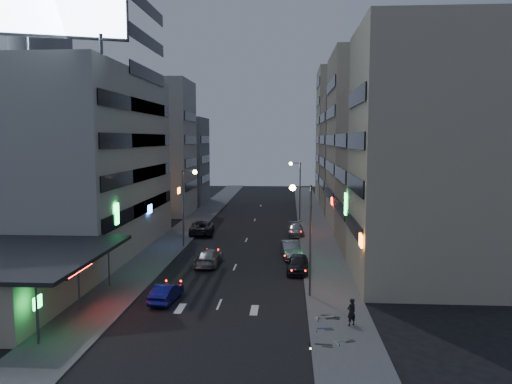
# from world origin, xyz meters

# --- Properties ---
(ground) EXTENTS (180.00, 180.00, 0.00)m
(ground) POSITION_xyz_m (0.00, 0.00, 0.00)
(ground) COLOR black
(ground) RESTS_ON ground
(sidewalk_left) EXTENTS (4.00, 120.00, 0.12)m
(sidewalk_left) POSITION_xyz_m (-8.00, 30.00, 0.06)
(sidewalk_left) COLOR #4C4C4F
(sidewalk_left) RESTS_ON ground
(sidewalk_right) EXTENTS (4.00, 120.00, 0.12)m
(sidewalk_right) POSITION_xyz_m (8.00, 30.00, 0.06)
(sidewalk_right) COLOR #4C4C4F
(sidewalk_right) RESTS_ON ground
(food_court) EXTENTS (11.00, 13.00, 3.88)m
(food_court) POSITION_xyz_m (-13.90, 2.00, 1.98)
(food_court) COLOR #ADA688
(food_court) RESTS_ON ground
(white_building) EXTENTS (14.00, 24.00, 18.00)m
(white_building) POSITION_xyz_m (-17.00, 20.00, 9.00)
(white_building) COLOR #A4A49F
(white_building) RESTS_ON ground
(grey_tower) EXTENTS (10.00, 14.00, 34.00)m
(grey_tower) POSITION_xyz_m (-26.00, 23.00, 17.00)
(grey_tower) COLOR gray
(grey_tower) RESTS_ON ground
(shophouse_near) EXTENTS (10.00, 11.00, 20.00)m
(shophouse_near) POSITION_xyz_m (15.00, 10.50, 10.00)
(shophouse_near) COLOR #ADA688
(shophouse_near) RESTS_ON ground
(shophouse_mid) EXTENTS (11.00, 12.00, 16.00)m
(shophouse_mid) POSITION_xyz_m (15.50, 22.00, 8.00)
(shophouse_mid) COLOR gray
(shophouse_mid) RESTS_ON ground
(shophouse_far) EXTENTS (10.00, 14.00, 22.00)m
(shophouse_far) POSITION_xyz_m (15.00, 35.00, 11.00)
(shophouse_far) COLOR #ADA688
(shophouse_far) RESTS_ON ground
(far_left_a) EXTENTS (11.00, 10.00, 20.00)m
(far_left_a) POSITION_xyz_m (-15.50, 45.00, 10.00)
(far_left_a) COLOR #A4A49F
(far_left_a) RESTS_ON ground
(far_left_b) EXTENTS (12.00, 10.00, 15.00)m
(far_left_b) POSITION_xyz_m (-16.00, 58.00, 7.50)
(far_left_b) COLOR gray
(far_left_b) RESTS_ON ground
(far_right_a) EXTENTS (11.00, 12.00, 18.00)m
(far_right_a) POSITION_xyz_m (15.50, 50.00, 9.00)
(far_right_a) COLOR gray
(far_right_a) RESTS_ON ground
(far_right_b) EXTENTS (12.00, 12.00, 24.00)m
(far_right_b) POSITION_xyz_m (16.00, 64.00, 12.00)
(far_right_b) COLOR #ADA688
(far_right_b) RESTS_ON ground
(billboard) EXTENTS (9.52, 3.75, 6.20)m
(billboard) POSITION_xyz_m (-12.99, 9.97, 21.66)
(billboard) COLOR #595B60
(billboard) RESTS_ON white_building
(street_lamp_right_near) EXTENTS (1.60, 0.44, 8.02)m
(street_lamp_right_near) POSITION_xyz_m (5.90, 6.00, 5.36)
(street_lamp_right_near) COLOR #595B60
(street_lamp_right_near) RESTS_ON sidewalk_right
(street_lamp_left) EXTENTS (1.60, 0.44, 8.02)m
(street_lamp_left) POSITION_xyz_m (-5.90, 22.00, 5.36)
(street_lamp_left) COLOR #595B60
(street_lamp_left) RESTS_ON sidewalk_left
(street_lamp_right_far) EXTENTS (1.60, 0.44, 8.02)m
(street_lamp_right_far) POSITION_xyz_m (5.90, 40.00, 5.36)
(street_lamp_right_far) COLOR #595B60
(street_lamp_right_far) RESTS_ON sidewalk_right
(parked_car_right_near) EXTENTS (2.03, 4.51, 1.51)m
(parked_car_right_near) POSITION_xyz_m (5.56, 12.72, 0.75)
(parked_car_right_near) COLOR black
(parked_car_right_near) RESTS_ON ground
(parked_car_right_mid) EXTENTS (2.28, 4.93, 1.56)m
(parked_car_right_mid) POSITION_xyz_m (4.97, 17.90, 0.78)
(parked_car_right_mid) COLOR gray
(parked_car_right_mid) RESTS_ON ground
(parked_car_left) EXTENTS (3.29, 6.11, 1.63)m
(parked_car_left) POSITION_xyz_m (-5.60, 29.10, 0.81)
(parked_car_left) COLOR #2C2B31
(parked_car_left) RESTS_ON ground
(parked_car_right_far) EXTENTS (1.93, 4.60, 1.33)m
(parked_car_right_far) POSITION_xyz_m (5.60, 29.32, 0.66)
(parked_car_right_far) COLOR #969A9D
(parked_car_right_far) RESTS_ON ground
(road_car_blue) EXTENTS (1.77, 4.00, 1.28)m
(road_car_blue) POSITION_xyz_m (-3.78, 4.34, 0.64)
(road_car_blue) COLOR navy
(road_car_blue) RESTS_ON ground
(road_car_silver) EXTENTS (2.14, 5.13, 1.48)m
(road_car_silver) POSITION_xyz_m (-2.49, 14.64, 0.74)
(road_car_silver) COLOR #94979B
(road_car_silver) RESTS_ON ground
(person) EXTENTS (0.73, 0.66, 1.68)m
(person) POSITION_xyz_m (8.56, 0.37, 0.96)
(person) COLOR black
(person) RESTS_ON sidewalk_right
(scooter_black_a) EXTENTS (0.77, 1.71, 1.01)m
(scooter_black_a) POSITION_xyz_m (7.22, -2.54, 0.62)
(scooter_black_a) COLOR black
(scooter_black_a) RESTS_ON sidewalk_right
(scooter_silver_a) EXTENTS (1.15, 1.79, 1.04)m
(scooter_silver_a) POSITION_xyz_m (8.34, -1.65, 0.64)
(scooter_silver_a) COLOR gray
(scooter_silver_a) RESTS_ON sidewalk_right
(scooter_blue) EXTENTS (0.76, 1.67, 0.98)m
(scooter_blue) POSITION_xyz_m (7.39, -0.04, 0.61)
(scooter_blue) COLOR navy
(scooter_blue) RESTS_ON sidewalk_right
(scooter_black_b) EXTENTS (1.15, 1.91, 1.11)m
(scooter_black_b) POSITION_xyz_m (8.07, 1.71, 0.67)
(scooter_black_b) COLOR black
(scooter_black_b) RESTS_ON sidewalk_right
(scooter_silver_b) EXTENTS (1.03, 1.98, 1.15)m
(scooter_silver_b) POSITION_xyz_m (7.65, 1.92, 0.70)
(scooter_silver_b) COLOR #B4B9BC
(scooter_silver_b) RESTS_ON sidewalk_right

